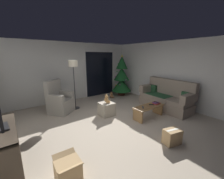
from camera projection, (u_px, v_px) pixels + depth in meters
name	position (u px, v px, depth m)	size (l,w,h in m)	color
ground_plane	(115.00, 125.00, 4.02)	(7.00, 7.00, 0.00)	#B2A38E
wall_back	(72.00, 72.00, 6.09)	(5.72, 0.12, 2.50)	silver
wall_right	(173.00, 74.00, 5.39)	(0.12, 6.00, 2.50)	silver
patio_door_frame	(100.00, 73.00, 6.87)	(1.60, 0.02, 2.20)	silver
patio_door_glass	(100.00, 74.00, 6.87)	(1.50, 0.02, 2.10)	black
couch	(166.00, 98.00, 5.19)	(0.90, 1.98, 1.08)	gray
coffee_table	(149.00, 110.00, 4.43)	(1.10, 0.40, 0.39)	#9E7547
remote_graphite	(143.00, 107.00, 4.25)	(0.04, 0.16, 0.02)	#333338
remote_black	(151.00, 105.00, 4.48)	(0.04, 0.16, 0.02)	black
book_stack	(156.00, 103.00, 4.57)	(0.24, 0.19, 0.06)	#A32D28
cell_phone	(156.00, 102.00, 4.56)	(0.07, 0.14, 0.01)	black
christmas_tree	(122.00, 78.00, 6.83)	(0.95, 0.95, 1.99)	#4C1E19
armchair	(59.00, 101.00, 4.81)	(0.96, 0.96, 1.13)	gray
floor_lamp	(73.00, 68.00, 4.90)	(0.32, 0.32, 1.78)	#2D2D30
media_shelf	(4.00, 150.00, 2.43)	(0.40, 1.40, 0.72)	#382D23
ottoman	(107.00, 109.00, 4.62)	(0.44, 0.44, 0.43)	#B2A893
teddy_bear_honey	(107.00, 99.00, 4.53)	(0.21, 0.21, 0.29)	tan
teddy_bear_chestnut_by_tree	(112.00, 95.00, 6.52)	(0.20, 0.20, 0.29)	brown
cardboard_box_open_near_shelf	(68.00, 170.00, 2.21)	(0.39, 0.47, 0.38)	tan
cardboard_box_taped_mid_floor	(172.00, 137.00, 3.12)	(0.42, 0.33, 0.34)	tan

